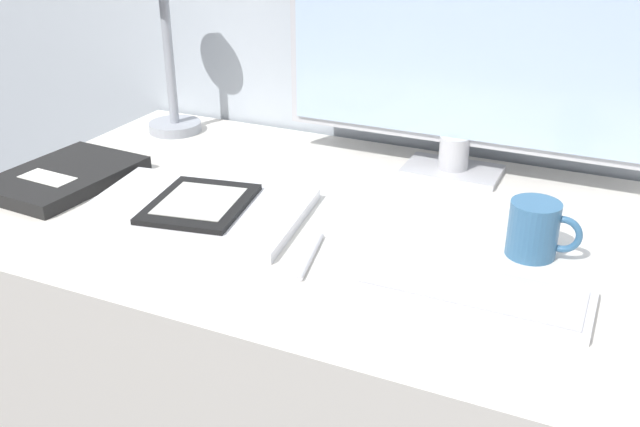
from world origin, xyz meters
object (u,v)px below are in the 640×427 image
(monitor, at_px, (463,48))
(coffee_mug, at_px, (535,229))
(desk_lamp, at_px, (166,22))
(ereader, at_px, (200,203))
(laptop, at_px, (196,210))
(keyboard, at_px, (473,290))
(notebook, at_px, (64,177))
(pen, at_px, (311,256))

(monitor, height_order, coffee_mug, monitor)
(monitor, height_order, desk_lamp, monitor)
(ereader, bearing_deg, monitor, 47.50)
(monitor, relative_size, ereader, 3.23)
(laptop, bearing_deg, keyboard, -6.67)
(notebook, bearing_deg, monitor, 28.45)
(notebook, height_order, pen, notebook)
(ereader, relative_size, notebook, 0.76)
(desk_lamp, distance_m, notebook, 0.39)
(notebook, relative_size, pen, 2.03)
(keyboard, relative_size, laptop, 0.81)
(ereader, bearing_deg, keyboard, -6.63)
(notebook, xyz_separation_m, coffee_mug, (0.81, 0.07, 0.03))
(coffee_mug, bearing_deg, keyboard, -110.08)
(monitor, distance_m, desk_lamp, 0.61)
(desk_lamp, relative_size, coffee_mug, 3.45)
(coffee_mug, bearing_deg, desk_lamp, 162.56)
(desk_lamp, distance_m, coffee_mug, 0.86)
(ereader, distance_m, notebook, 0.30)
(laptop, height_order, desk_lamp, desk_lamp)
(ereader, xyz_separation_m, desk_lamp, (-0.29, 0.34, 0.21))
(ereader, height_order, coffee_mug, coffee_mug)
(monitor, relative_size, pen, 4.98)
(monitor, height_order, keyboard, monitor)
(coffee_mug, relative_size, pen, 0.79)
(keyboard, distance_m, coffee_mug, 0.16)
(notebook, distance_m, coffee_mug, 0.81)
(notebook, xyz_separation_m, pen, (0.52, -0.07, -0.01))
(ereader, bearing_deg, notebook, 177.00)
(monitor, xyz_separation_m, notebook, (-0.62, -0.34, -0.22))
(desk_lamp, bearing_deg, ereader, -49.83)
(monitor, height_order, laptop, monitor)
(desk_lamp, bearing_deg, monitor, 1.06)
(coffee_mug, xyz_separation_m, pen, (-0.29, -0.14, -0.04))
(laptop, distance_m, notebook, 0.29)
(laptop, xyz_separation_m, desk_lamp, (-0.28, 0.34, 0.22))
(monitor, distance_m, coffee_mug, 0.37)
(ereader, distance_m, coffee_mug, 0.52)
(ereader, xyz_separation_m, coffee_mug, (0.51, 0.09, 0.02))
(monitor, height_order, pen, monitor)
(keyboard, relative_size, coffee_mug, 2.92)
(keyboard, xyz_separation_m, desk_lamp, (-0.74, 0.39, 0.22))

